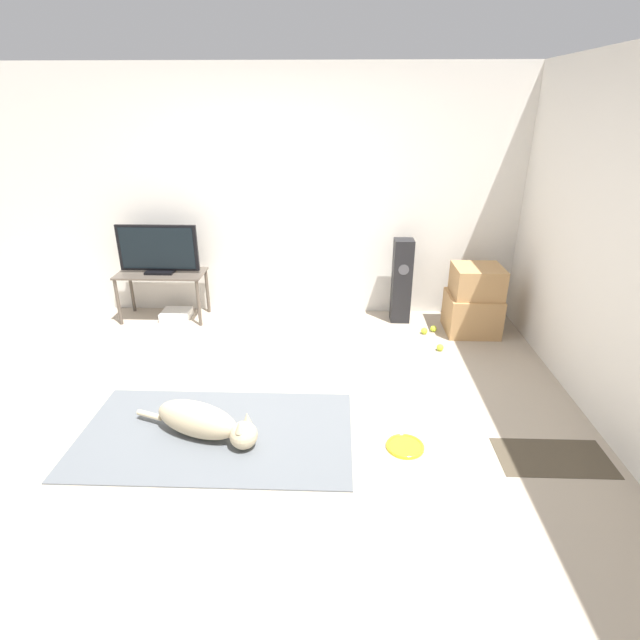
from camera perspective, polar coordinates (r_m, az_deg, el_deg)
ground_plane at (r=3.93m, az=-8.26°, el=-10.37°), size 12.00×12.00×0.00m
wall_back at (r=5.42m, az=-5.23°, el=13.89°), size 8.00×0.06×2.55m
wall_right at (r=3.84m, az=32.34°, el=6.35°), size 0.06×8.00×2.55m
area_rug at (r=3.73m, az=-11.79°, el=-12.59°), size 1.93×1.10×0.01m
dog at (r=3.63m, az=-13.07°, el=-11.28°), size 0.95×0.44×0.26m
frisbee at (r=3.58m, az=9.69°, el=-14.03°), size 0.26×0.26×0.03m
cardboard_box_lower at (r=5.34m, az=16.95°, el=0.73°), size 0.51×0.49×0.40m
cardboard_box_upper at (r=5.23m, az=17.53°, el=4.27°), size 0.47×0.45×0.30m
floor_speaker at (r=5.36m, az=9.31°, el=4.42°), size 0.20×0.20×0.90m
tv_stand at (r=5.60m, az=-17.64°, el=4.47°), size 0.91×0.43×0.52m
tv at (r=5.51m, az=-18.04°, el=7.65°), size 0.84×0.20×0.51m
tennis_ball_by_boxes at (r=5.22m, az=11.83°, el=-1.23°), size 0.07×0.07×0.07m
tennis_ball_near_speaker at (r=5.29m, az=12.84°, el=-0.97°), size 0.07×0.07×0.07m
tennis_ball_loose_on_carpet at (r=4.90m, az=13.56°, el=-3.07°), size 0.07×0.07×0.07m
game_console at (r=5.69m, az=-16.10°, el=0.60°), size 0.30×0.28×0.09m
door_mat at (r=3.79m, az=25.09°, el=-14.04°), size 0.74×0.40×0.01m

